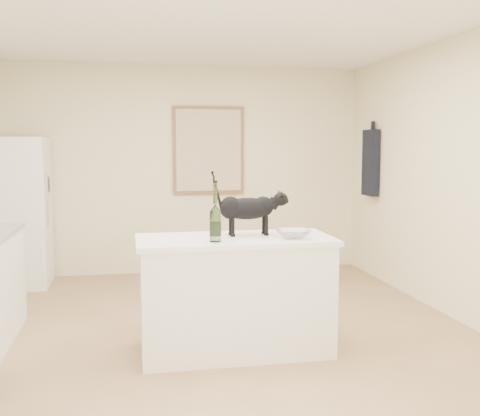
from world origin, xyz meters
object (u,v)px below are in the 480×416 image
(fridge, at_px, (17,212))
(wine_bottle, at_px, (215,215))
(black_cat, at_px, (247,211))
(glass_bowl, at_px, (293,234))

(fridge, height_order, wine_bottle, fridge)
(fridge, height_order, black_cat, fridge)
(fridge, xyz_separation_m, wine_bottle, (1.87, -2.72, 0.25))
(fridge, distance_m, wine_bottle, 3.31)
(glass_bowl, bearing_deg, black_cat, 146.47)
(wine_bottle, bearing_deg, fridge, 124.55)
(glass_bowl, bearing_deg, wine_bottle, -175.92)
(fridge, height_order, glass_bowl, fridge)
(black_cat, height_order, wine_bottle, wine_bottle)
(black_cat, bearing_deg, fridge, 129.49)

